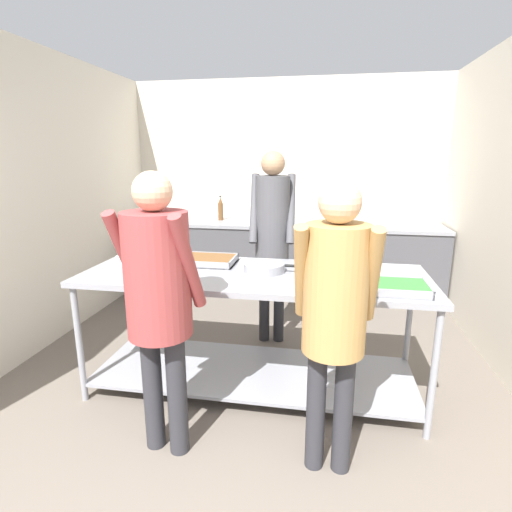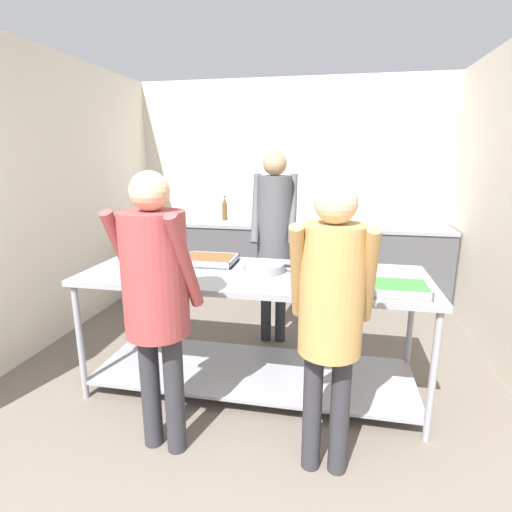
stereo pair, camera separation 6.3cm
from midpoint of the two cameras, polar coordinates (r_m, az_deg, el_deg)
The scene contains 14 objects.
wall_rear at distance 5.27m, azimuth 3.75°, elevation 9.84°, with size 4.02×0.06×2.65m.
wall_left at distance 4.00m, azimuth -30.04°, elevation 6.66°, with size 0.06×4.46×2.65m.
back_counter at distance 5.04m, azimuth 3.13°, elevation -0.34°, with size 3.86×0.65×0.91m.
serving_counter at distance 2.94m, azimuth -0.96°, elevation -7.91°, with size 2.44×0.87×0.90m.
plate_stack at distance 3.30m, azimuth -18.11°, elevation -0.41°, with size 0.23×0.23×0.05m.
broccoli_bowl at distance 3.03m, azimuth -15.03°, elevation -1.13°, with size 0.24×0.24×0.11m.
serving_tray_vegetables at distance 3.11m, azimuth -7.31°, elevation -0.64°, with size 0.40×0.31×0.05m.
sauce_pan at distance 2.87m, azimuth 0.60°, elevation -1.57°, with size 0.44×0.30×0.06m.
serving_tray_greens at distance 2.71m, azimuth 9.40°, elevation -2.95°, with size 0.38×0.28×0.05m.
serving_tray_roast at distance 2.59m, azimuth 18.66°, elevation -4.27°, with size 0.39×0.29×0.05m.
guest_serving_left at distance 2.07m, azimuth 10.35°, elevation -6.42°, with size 0.42×0.33×1.60m.
guest_serving_right at distance 2.25m, azimuth -14.57°, elevation -4.50°, with size 0.49×0.37×1.64m.
cook_behind_counter at distance 3.57m, azimuth 1.84°, elevation 4.33°, with size 0.42×0.36×1.76m.
water_bottle at distance 5.17m, azimuth -5.44°, elevation 6.71°, with size 0.07×0.07×0.31m.
Camera 1 is at (0.54, -0.89, 1.71)m, focal length 28.00 mm.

